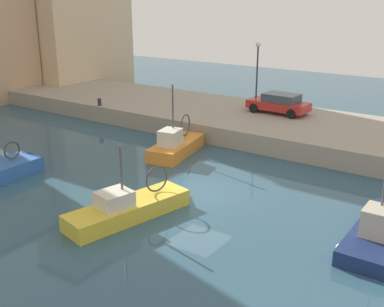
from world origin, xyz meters
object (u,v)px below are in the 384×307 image
at_px(fishing_boat_orange, 179,150).
at_px(parked_car_red, 279,103).
at_px(quay_streetlamp, 257,64).
at_px(fishing_boat_yellow, 135,213).
at_px(mooring_bollard_mid, 99,102).
at_px(fishing_boat_navy, 382,234).

relative_size(fishing_boat_orange, parked_car_red, 1.31).
relative_size(parked_car_red, quay_streetlamp, 0.90).
relative_size(fishing_boat_yellow, fishing_boat_orange, 1.17).
xyz_separation_m(fishing_boat_yellow, mooring_bollard_mid, (10.92, 12.99, 1.37)).
xyz_separation_m(fishing_boat_navy, parked_car_red, (12.32, 10.22, 1.80)).
height_order(fishing_boat_orange, parked_car_red, fishing_boat_orange).
relative_size(fishing_boat_navy, quay_streetlamp, 1.33).
bearing_deg(mooring_bollard_mid, fishing_boat_orange, -106.31).
bearing_deg(mooring_bollard_mid, fishing_boat_yellow, -130.05).
bearing_deg(fishing_boat_navy, mooring_bollard_mid, 73.01).
height_order(fishing_boat_navy, fishing_boat_orange, fishing_boat_orange).
bearing_deg(mooring_bollard_mid, parked_car_red, -65.74).
bearing_deg(parked_car_red, mooring_bollard_mid, 114.26).
distance_m(mooring_bollard_mid, quay_streetlamp, 12.07).
height_order(fishing_boat_yellow, fishing_boat_navy, fishing_boat_yellow).
height_order(fishing_boat_yellow, mooring_bollard_mid, fishing_boat_yellow).
height_order(fishing_boat_orange, mooring_bollard_mid, fishing_boat_orange).
xyz_separation_m(fishing_boat_yellow, parked_car_red, (16.40, 0.83, 1.81)).
height_order(fishing_boat_yellow, fishing_boat_orange, fishing_boat_orange).
height_order(parked_car_red, mooring_bollard_mid, parked_car_red).
xyz_separation_m(fishing_boat_yellow, fishing_boat_navy, (4.08, -9.39, 0.01)).
distance_m(fishing_boat_navy, quay_streetlamp, 17.94).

